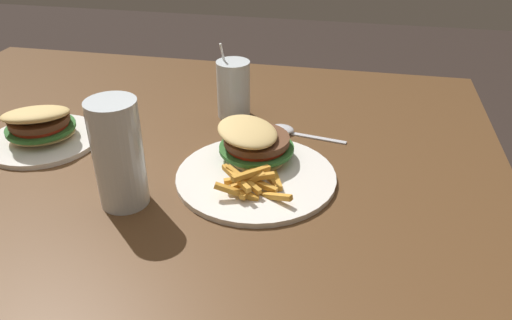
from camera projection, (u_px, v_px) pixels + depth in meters
name	position (u px, v px, depth m)	size (l,w,h in m)	color
dining_table	(128.00, 234.00, 0.90)	(1.35, 1.35, 0.76)	brown
meal_plate_near	(255.00, 158.00, 0.90)	(0.29, 0.28, 0.09)	white
beer_glass	(119.00, 156.00, 0.79)	(0.08, 0.08, 0.18)	silver
juice_glass	(234.00, 90.00, 1.09)	(0.07, 0.07, 0.16)	silver
spoon	(286.00, 130.00, 1.04)	(0.05, 0.16, 0.01)	silver
meal_plate_far	(41.00, 129.00, 0.99)	(0.22, 0.22, 0.09)	white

